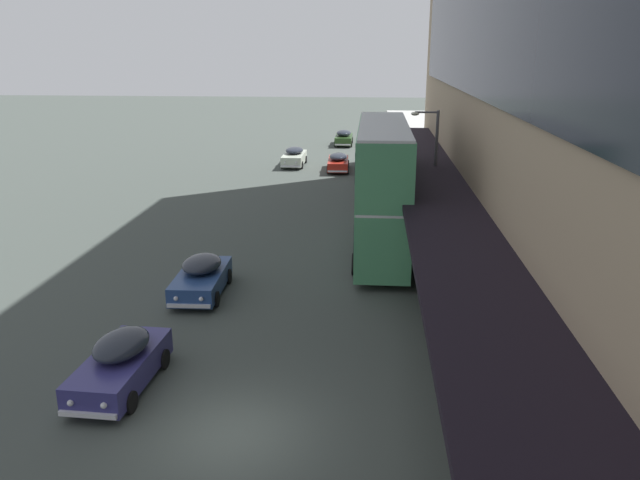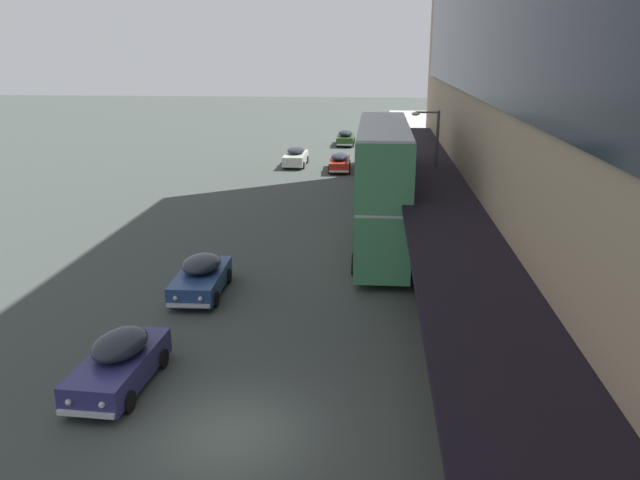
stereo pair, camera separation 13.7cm
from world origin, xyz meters
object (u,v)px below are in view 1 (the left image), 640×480
object	(u,v)px
transit_bus_kerbside_front	(382,185)
transit_bus_kerbside_rear	(377,150)
sedan_lead_mid	(121,362)
fire_hydrant	(443,282)
street_lamp	(432,162)
sedan_far_back	(202,276)
sedan_second_near	(344,138)
sedan_lead_near	(294,157)
pedestrian_at_kerb	(486,365)
sedan_trailing_near	(338,162)

from	to	relation	value
transit_bus_kerbside_front	transit_bus_kerbside_rear	xyz separation A→B (m)	(-0.03, 21.04, -1.57)
sedan_lead_mid	fire_hydrant	world-z (taller)	sedan_lead_mid
street_lamp	sedan_far_back	bearing A→B (deg)	-136.79
sedan_second_near	street_lamp	bearing A→B (deg)	-79.40
sedan_far_back	transit_bus_kerbside_front	bearing A→B (deg)	40.15
sedan_lead_near	pedestrian_at_kerb	distance (m)	38.95
transit_bus_kerbside_front	transit_bus_kerbside_rear	bearing A→B (deg)	90.08
sedan_lead_mid	sedan_trailing_near	world-z (taller)	sedan_lead_mid
sedan_far_back	sedan_lead_mid	bearing A→B (deg)	-93.51
sedan_lead_mid	sedan_trailing_near	bearing A→B (deg)	82.46
sedan_trailing_near	pedestrian_at_kerb	distance (m)	36.11
fire_hydrant	transit_bus_kerbside_front	bearing A→B (deg)	114.64
transit_bus_kerbside_front	sedan_lead_near	world-z (taller)	transit_bus_kerbside_front
transit_bus_kerbside_rear	sedan_lead_mid	xyz separation A→B (m)	(-7.97, -34.98, -1.08)
sedan_second_near	fire_hydrant	world-z (taller)	sedan_second_near
transit_bus_kerbside_rear	sedan_lead_near	bearing A→B (deg)	160.03
street_lamp	sedan_lead_near	bearing A→B (deg)	116.02
transit_bus_kerbside_rear	sedan_far_back	world-z (taller)	transit_bus_kerbside_rear
transit_bus_kerbside_front	sedan_far_back	xyz separation A→B (m)	(-7.53, -6.35, -2.68)
sedan_second_near	sedan_far_back	bearing A→B (deg)	-95.47
transit_bus_kerbside_front	pedestrian_at_kerb	xyz separation A→B (m)	(2.82, -13.95, -2.27)
sedan_far_back	fire_hydrant	size ratio (longest dim) A/B	6.38
transit_bus_kerbside_rear	sedan_second_near	world-z (taller)	transit_bus_kerbside_rear
transit_bus_kerbside_rear	street_lamp	size ratio (longest dim) A/B	1.62
pedestrian_at_kerb	street_lamp	bearing A→B (deg)	90.39
pedestrian_at_kerb	sedan_lead_mid	bearing A→B (deg)	179.93
transit_bus_kerbside_front	fire_hydrant	size ratio (longest dim) A/B	16.50
sedan_lead_near	pedestrian_at_kerb	size ratio (longest dim) A/B	2.61
sedan_far_back	street_lamp	world-z (taller)	street_lamp
transit_bus_kerbside_front	sedan_far_back	distance (m)	10.21
sedan_far_back	sedan_trailing_near	xyz separation A→B (m)	(4.24, 27.99, -0.03)
transit_bus_kerbside_rear	transit_bus_kerbside_front	bearing A→B (deg)	-89.92
sedan_second_near	street_lamp	size ratio (longest dim) A/B	0.73
street_lamp	sedan_trailing_near	bearing A→B (deg)	108.07
sedan_far_back	sedan_second_near	size ratio (longest dim) A/B	0.93
transit_bus_kerbside_rear	sedan_trailing_near	xyz separation A→B (m)	(-3.26, 0.59, -1.14)
pedestrian_at_kerb	transit_bus_kerbside_rear	bearing A→B (deg)	94.66
sedan_trailing_near	transit_bus_kerbside_rear	bearing A→B (deg)	-10.29
transit_bus_kerbside_front	sedan_lead_mid	world-z (taller)	transit_bus_kerbside_front
transit_bus_kerbside_rear	fire_hydrant	world-z (taller)	transit_bus_kerbside_rear
transit_bus_kerbside_rear	pedestrian_at_kerb	xyz separation A→B (m)	(2.85, -34.99, -0.71)
sedan_lead_mid	fire_hydrant	bearing A→B (deg)	38.60
sedan_lead_mid	sedan_second_near	bearing A→B (deg)	84.83
sedan_trailing_near	fire_hydrant	xyz separation A→B (m)	(5.82, -27.16, -0.25)
sedan_second_near	pedestrian_at_kerb	distance (m)	50.55
fire_hydrant	sedan_second_near	bearing A→B (deg)	98.17
sedan_lead_mid	street_lamp	size ratio (longest dim) A/B	0.67
transit_bus_kerbside_front	sedan_lead_near	xyz separation A→B (m)	(-7.26, 23.67, -2.67)
sedan_lead_near	sedan_lead_mid	bearing A→B (deg)	-91.13
sedan_lead_mid	fire_hydrant	xyz separation A→B (m)	(10.53, 8.41, -0.31)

